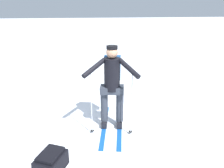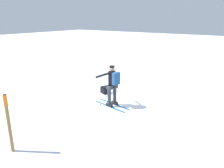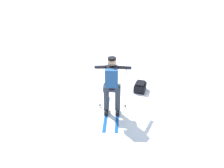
{
  "view_description": "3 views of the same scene",
  "coord_description": "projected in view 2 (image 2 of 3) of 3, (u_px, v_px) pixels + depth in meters",
  "views": [
    {
      "loc": [
        -3.76,
        -0.09,
        2.42
      ],
      "look_at": [
        0.25,
        -0.62,
        0.94
      ],
      "focal_mm": 35.0,
      "sensor_mm": 36.0,
      "label": 1
    },
    {
      "loc": [
        5.14,
        -7.54,
        3.56
      ],
      "look_at": [
        0.25,
        -0.62,
        0.94
      ],
      "focal_mm": 35.0,
      "sensor_mm": 36.0,
      "label": 2
    },
    {
      "loc": [
        5.38,
        -1.22,
        3.66
      ],
      "look_at": [
        0.25,
        -0.62,
        0.94
      ],
      "focal_mm": 35.0,
      "sensor_mm": 36.0,
      "label": 3
    }
  ],
  "objects": [
    {
      "name": "trail_marker",
      "position": [
        8.0,
        120.0,
        5.77
      ],
      "size": [
        0.1,
        0.1,
        1.66
      ],
      "color": "olive",
      "rests_on": "ground_plane"
    },
    {
      "name": "ground_plane",
      "position": [
        115.0,
        100.0,
        9.77
      ],
      "size": [
        80.0,
        80.0,
        0.0
      ],
      "primitive_type": "plane",
      "color": "white"
    },
    {
      "name": "dropped_backpack",
      "position": [
        105.0,
        90.0,
        10.61
      ],
      "size": [
        0.57,
        0.52,
        0.32
      ],
      "color": "black",
      "rests_on": "ground_plane"
    },
    {
      "name": "skier",
      "position": [
        112.0,
        83.0,
        8.85
      ],
      "size": [
        1.78,
        1.04,
        1.7
      ],
      "color": "#144C9E",
      "rests_on": "ground_plane"
    }
  ]
}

